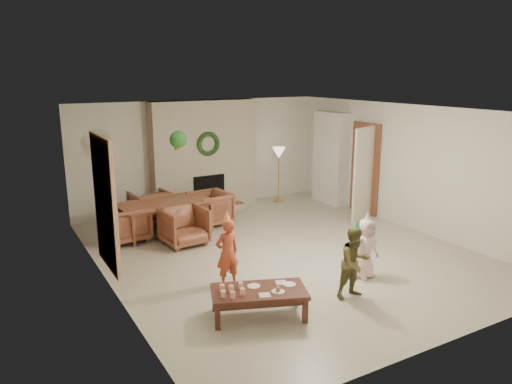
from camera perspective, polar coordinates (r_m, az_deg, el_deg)
floor at (r=8.79m, az=3.02°, el=-6.97°), size 7.00×7.00×0.00m
ceiling at (r=8.24m, az=3.24°, el=9.50°), size 7.00×7.00×0.00m
wall_back at (r=11.46m, az=-6.42°, el=4.38°), size 7.00×0.00×7.00m
wall_front at (r=5.91m, az=21.91°, el=-5.65°), size 7.00×0.00×7.00m
wall_left at (r=7.29m, az=-17.12°, el=-1.66°), size 0.00×7.00×7.00m
wall_right at (r=10.33m, az=17.27°, el=2.79°), size 0.00×7.00×7.00m
fireplace_mass at (r=11.28m, az=-6.01°, el=4.24°), size 2.50×0.40×2.50m
fireplace_hearth at (r=11.23m, az=-5.14°, el=-2.01°), size 1.60×0.30×0.12m
fireplace_firebox at (r=11.28m, az=-5.54°, el=0.10°), size 0.75×0.12×0.75m
fireplace_wreath at (r=11.03m, az=-5.57°, el=5.60°), size 0.54×0.10×0.54m
floor_lamp_base at (r=12.13m, az=2.61°, el=-1.00°), size 0.25×0.25×0.03m
floor_lamp_post at (r=11.99m, az=2.65°, el=1.83°), size 0.03×0.03×1.21m
floor_lamp_shade at (r=11.88m, az=2.68°, el=4.58°), size 0.32×0.32×0.27m
bookshelf_carcass at (r=11.92m, az=8.63°, el=3.94°), size 0.30×1.00×2.20m
bookshelf_shelf_a at (r=12.03m, az=8.44°, el=0.88°), size 0.30×0.92×0.03m
bookshelf_shelf_b at (r=11.95m, az=8.51°, el=2.75°), size 0.30×0.92×0.03m
bookshelf_shelf_c at (r=11.88m, az=8.58°, el=4.64°), size 0.30×0.92×0.03m
bookshelf_shelf_d at (r=11.82m, az=8.65°, el=6.56°), size 0.30×0.92×0.03m
books_row_lower at (r=11.87m, az=8.83°, el=1.39°), size 0.20×0.40×0.24m
books_row_mid at (r=11.95m, az=8.31°, el=3.44°), size 0.20×0.44×0.24m
books_row_upper at (r=11.77m, az=8.82°, el=5.19°), size 0.20×0.36×0.22m
door_frame at (r=11.18m, az=12.58°, el=2.69°), size 0.05×0.86×2.04m
door_leaf at (r=10.66m, az=12.42°, el=2.05°), size 0.77×0.32×2.00m
curtain_panel at (r=7.49m, az=-17.17°, el=-1.26°), size 0.06×1.20×2.00m
dining_table at (r=9.82m, az=-10.42°, el=-2.97°), size 1.89×1.16×0.64m
dining_chair_near at (r=9.12m, az=-8.35°, el=-3.98°), size 0.81×0.83×0.70m
dining_chair_far at (r=10.51m, az=-12.22°, el=-1.74°), size 0.81×0.83×0.70m
dining_chair_left at (r=9.53m, az=-14.78°, el=-3.52°), size 0.83×0.81×0.70m
dining_chair_right at (r=10.23m, az=-5.36°, el=-1.91°), size 0.83×0.81×0.70m
hanging_plant_cord at (r=9.02m, az=-9.10°, el=7.50°), size 0.01×0.01×0.70m
hanging_plant_pot at (r=9.07m, az=-9.01°, el=5.30°), size 0.16×0.16×0.12m
hanging_plant_foliage at (r=9.05m, az=-9.04°, el=6.06°), size 0.32×0.32×0.32m
coffee_table_top at (r=6.47m, az=0.33°, el=-11.54°), size 1.37×1.01×0.06m
coffee_table_apron at (r=6.49m, az=0.33°, el=-12.07°), size 1.25×0.89×0.08m
coffee_leg_fl at (r=6.27m, az=-4.50°, el=-14.37°), size 0.09×0.09×0.32m
coffee_leg_fr at (r=6.44m, az=5.74°, el=-13.63°), size 0.09×0.09×0.32m
coffee_leg_bl at (r=6.72m, az=-4.84°, el=-12.36°), size 0.09×0.09×0.32m
coffee_leg_br at (r=6.87m, az=4.69°, el=-11.74°), size 0.09×0.09×0.32m
cup_a at (r=6.26m, az=-3.83°, el=-11.76°), size 0.09×0.09×0.09m
cup_b at (r=6.43m, az=-3.98°, el=-11.04°), size 0.09×0.09×0.09m
cup_c at (r=6.22m, az=-2.73°, el=-11.89°), size 0.09×0.09×0.09m
cup_d at (r=6.39m, az=-2.91°, el=-11.16°), size 0.09×0.09×0.09m
cup_e at (r=6.30m, az=-1.58°, el=-11.53°), size 0.09×0.09×0.09m
cup_f at (r=6.47m, az=-1.80°, el=-10.82°), size 0.09×0.09×0.09m
plate_a at (r=6.55m, az=-0.25°, el=-10.89°), size 0.22×0.22×0.01m
plate_b at (r=6.41m, az=2.60°, el=-11.49°), size 0.22×0.22×0.01m
plate_c at (r=6.61m, az=3.91°, el=-10.67°), size 0.22×0.22×0.01m
food_scoop at (r=6.39m, az=2.60°, el=-11.19°), size 0.09×0.09×0.07m
napkin_left at (r=6.31m, az=1.01°, el=-11.91°), size 0.18×0.18×0.01m
napkin_right at (r=6.66m, az=2.95°, el=-10.48°), size 0.18×0.18×0.01m
child_red at (r=7.28m, az=-3.37°, el=-7.11°), size 0.39×0.27×1.04m
party_hat_red at (r=7.10m, az=-3.43°, el=-2.87°), size 0.18×0.18×0.20m
child_plaid at (r=7.07m, az=11.44°, el=-8.06°), size 0.51×0.40×1.03m
party_hat_plaid at (r=6.88m, az=11.66°, el=-3.77°), size 0.16×0.16×0.17m
child_pink at (r=7.78m, az=12.66°, el=-6.42°), size 0.49×0.35×0.94m
party_hat_pink at (r=7.62m, az=12.86°, el=-2.82°), size 0.13×0.13×0.17m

